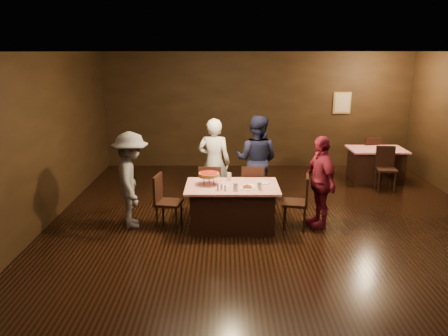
{
  "coord_description": "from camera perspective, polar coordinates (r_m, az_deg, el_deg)",
  "views": [
    {
      "loc": [
        -0.84,
        -6.44,
        3.01
      ],
      "look_at": [
        -0.86,
        1.03,
        1.0
      ],
      "focal_mm": 35.0,
      "sensor_mm": 36.0,
      "label": 1
    }
  ],
  "objects": [
    {
      "name": "main_table",
      "position": [
        7.64,
        1.05,
        -5.05
      ],
      "size": [
        1.6,
        1.0,
        0.77
      ],
      "primitive_type": "cube",
      "color": "#A3110A",
      "rests_on": "ground"
    },
    {
      "name": "chair_end_left",
      "position": [
        7.67,
        -7.22,
        -4.37
      ],
      "size": [
        0.49,
        0.49,
        0.95
      ],
      "primitive_type": "cube",
      "rotation": [
        0.0,
        0.0,
        1.4
      ],
      "color": "black",
      "rests_on": "ground"
    },
    {
      "name": "room",
      "position": [
        6.56,
        7.64,
        7.29
      ],
      "size": [
        10.0,
        10.04,
        3.02
      ],
      "color": "black",
      "rests_on": "ground"
    },
    {
      "name": "chair_end_right",
      "position": [
        7.7,
        9.29,
        -4.36
      ],
      "size": [
        0.49,
        0.49,
        0.95
      ],
      "primitive_type": "cube",
      "rotation": [
        0.0,
        0.0,
        -1.76
      ],
      "color": "black",
      "rests_on": "ground"
    },
    {
      "name": "napkin_left",
      "position": [
        7.47,
        -0.08,
        -2.38
      ],
      "size": [
        0.21,
        0.21,
        0.01
      ],
      "primitive_type": "cube",
      "rotation": [
        0.0,
        0.0,
        -0.35
      ],
      "color": "white",
      "rests_on": "main_table"
    },
    {
      "name": "condiments",
      "position": [
        7.23,
        -0.33,
        -2.59
      ],
      "size": [
        0.17,
        0.1,
        0.09
      ],
      "color": "silver",
      "rests_on": "main_table"
    },
    {
      "name": "chair_back_near",
      "position": [
        10.38,
        20.43,
        -0.05
      ],
      "size": [
        0.46,
        0.46,
        0.95
      ],
      "primitive_type": "cube",
      "rotation": [
        0.0,
        0.0,
        -0.11
      ],
      "color": "black",
      "rests_on": "ground"
    },
    {
      "name": "diner_navy_hoodie",
      "position": [
        8.74,
        4.29,
        1.04
      ],
      "size": [
        1.06,
        0.94,
        1.8
      ],
      "primitive_type": "imported",
      "rotation": [
        0.0,
        0.0,
        2.79
      ],
      "color": "#151832",
      "rests_on": "ground"
    },
    {
      "name": "plate_with_slice",
      "position": [
        7.34,
        3.04,
        -2.52
      ],
      "size": [
        0.25,
        0.25,
        0.06
      ],
      "color": "white",
      "rests_on": "main_table"
    },
    {
      "name": "chair_far_right",
      "position": [
        8.33,
        3.73,
        -2.69
      ],
      "size": [
        0.44,
        0.44,
        0.95
      ],
      "primitive_type": "cube",
      "rotation": [
        0.0,
        0.0,
        3.1
      ],
      "color": "black",
      "rests_on": "ground"
    },
    {
      "name": "diner_grey_knit",
      "position": [
        7.74,
        -12.01,
        -1.55
      ],
      "size": [
        0.86,
        1.2,
        1.69
      ],
      "primitive_type": "imported",
      "rotation": [
        0.0,
        0.0,
        1.8
      ],
      "color": "slate",
      "rests_on": "ground"
    },
    {
      "name": "chair_back_far",
      "position": [
        11.57,
        18.28,
        1.62
      ],
      "size": [
        0.5,
        0.5,
        0.95
      ],
      "primitive_type": "cube",
      "rotation": [
        0.0,
        0.0,
        3.36
      ],
      "color": "black",
      "rests_on": "ground"
    },
    {
      "name": "chair_far_left",
      "position": [
        8.32,
        -1.78,
        -2.69
      ],
      "size": [
        0.43,
        0.43,
        0.95
      ],
      "primitive_type": "cube",
      "rotation": [
        0.0,
        0.0,
        3.12
      ],
      "color": "black",
      "rests_on": "ground"
    },
    {
      "name": "diner_white_jacket",
      "position": [
        8.57,
        -1.31,
        0.68
      ],
      "size": [
        0.69,
        0.51,
        1.77
      ],
      "primitive_type": "imported",
      "rotation": [
        0.0,
        0.0,
        3.01
      ],
      "color": "silver",
      "rests_on": "ground"
    },
    {
      "name": "pizza_stand",
      "position": [
        7.52,
        -1.99,
        -0.85
      ],
      "size": [
        0.38,
        0.38,
        0.22
      ],
      "color": "black",
      "rests_on": "main_table"
    },
    {
      "name": "napkin_center",
      "position": [
        7.52,
        3.35,
        -2.27
      ],
      "size": [
        0.19,
        0.19,
        0.01
      ],
      "primitive_type": "cube",
      "rotation": [
        0.0,
        0.0,
        0.21
      ],
      "color": "white",
      "rests_on": "main_table"
    },
    {
      "name": "glass_back",
      "position": [
        7.78,
        0.67,
        -1.14
      ],
      "size": [
        0.08,
        0.08,
        0.14
      ],
      "primitive_type": "cylinder",
      "color": "silver",
      "rests_on": "main_table"
    },
    {
      "name": "diner_red_shirt",
      "position": [
        7.77,
        12.44,
        -1.74
      ],
      "size": [
        0.62,
        1.02,
        1.62
      ],
      "primitive_type": "imported",
      "rotation": [
        0.0,
        0.0,
        -1.31
      ],
      "color": "maroon",
      "rests_on": "ground"
    },
    {
      "name": "plate_empty",
      "position": [
        7.68,
        5.15,
        -1.9
      ],
      "size": [
        0.25,
        0.25,
        0.01
      ],
      "primitive_type": "cylinder",
      "color": "white",
      "rests_on": "main_table"
    },
    {
      "name": "glass_front_left",
      "position": [
        7.21,
        1.5,
        -2.47
      ],
      "size": [
        0.08,
        0.08,
        0.14
      ],
      "primitive_type": "cylinder",
      "color": "silver",
      "rests_on": "main_table"
    },
    {
      "name": "glass_front_right",
      "position": [
        7.28,
        4.65,
        -2.35
      ],
      "size": [
        0.08,
        0.08,
        0.14
      ],
      "primitive_type": "cylinder",
      "color": "silver",
      "rests_on": "main_table"
    },
    {
      "name": "back_table",
      "position": [
        11.04,
        19.18,
        0.44
      ],
      "size": [
        1.3,
        0.9,
        0.77
      ],
      "primitive_type": "cube",
      "color": "#A70B1B",
      "rests_on": "ground"
    }
  ]
}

